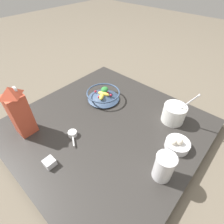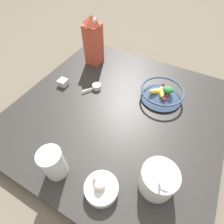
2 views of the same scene
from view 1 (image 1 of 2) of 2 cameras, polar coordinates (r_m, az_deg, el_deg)
name	(u,v)px [view 1 (image 1 of 2)]	position (r m, az deg, el deg)	size (l,w,h in m)	color
ground_plane	(106,131)	(1.04, -1.96, -6.12)	(6.00, 6.00, 0.00)	#665B4C
countertop	(106,128)	(1.02, -1.99, -5.21)	(1.00, 1.00, 0.05)	#2D2B28
fruit_bowl	(103,95)	(1.16, -2.82, 5.58)	(0.22, 0.22, 0.08)	#384C6B
milk_carton	(19,111)	(0.99, -28.17, 0.30)	(0.09, 0.09, 0.29)	#CC4C33
yogurt_tub	(174,113)	(1.05, 19.64, -0.22)	(0.16, 0.13, 0.23)	white
drinking_cup	(164,167)	(0.79, 16.61, -16.69)	(0.09, 0.09, 0.14)	white
spice_jar	(50,163)	(0.88, -19.69, -15.36)	(0.05, 0.05, 0.03)	silver
measuring_scoop	(73,134)	(0.96, -12.75, -7.02)	(0.10, 0.07, 0.03)	white
garlic_bowl	(177,144)	(0.94, 20.55, -9.83)	(0.12, 0.12, 0.07)	white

